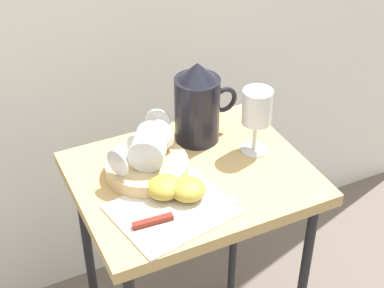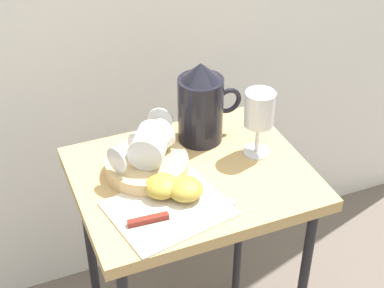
# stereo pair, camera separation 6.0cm
# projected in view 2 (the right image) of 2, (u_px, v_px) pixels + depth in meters

# --- Properties ---
(table) EXTENTS (0.52, 0.42, 0.68)m
(table) POSITION_uv_depth(u_px,v_px,m) (192.00, 200.00, 1.38)
(table) COLOR tan
(table) RESTS_ON ground_plane
(linen_napkin) EXTENTS (0.27, 0.23, 0.00)m
(linen_napkin) POSITION_uv_depth(u_px,v_px,m) (169.00, 209.00, 1.23)
(linen_napkin) COLOR silver
(linen_napkin) RESTS_ON table
(basket_tray) EXTENTS (0.19, 0.19, 0.03)m
(basket_tray) POSITION_uv_depth(u_px,v_px,m) (147.00, 166.00, 1.33)
(basket_tray) COLOR tan
(basket_tray) RESTS_ON table
(pitcher) EXTENTS (0.16, 0.11, 0.20)m
(pitcher) POSITION_uv_depth(u_px,v_px,m) (201.00, 109.00, 1.40)
(pitcher) COLOR black
(pitcher) RESTS_ON table
(wine_glass_upright) EXTENTS (0.07, 0.07, 0.16)m
(wine_glass_upright) POSITION_uv_depth(u_px,v_px,m) (259.00, 113.00, 1.33)
(wine_glass_upright) COLOR silver
(wine_glass_upright) RESTS_ON table
(wine_glass_tipped_near) EXTENTS (0.16, 0.12, 0.07)m
(wine_glass_tipped_near) POSITION_uv_depth(u_px,v_px,m) (150.00, 141.00, 1.32)
(wine_glass_tipped_near) COLOR silver
(wine_glass_tipped_near) RESTS_ON basket_tray
(wine_glass_tipped_far) EXTENTS (0.14, 0.16, 0.08)m
(wine_glass_tipped_far) POSITION_uv_depth(u_px,v_px,m) (150.00, 144.00, 1.30)
(wine_glass_tipped_far) COLOR silver
(wine_glass_tipped_far) RESTS_ON basket_tray
(apple_half_left) EXTENTS (0.08, 0.08, 0.04)m
(apple_half_left) POSITION_uv_depth(u_px,v_px,m) (162.00, 186.00, 1.26)
(apple_half_left) COLOR #B29938
(apple_half_left) RESTS_ON linen_napkin
(apple_half_right) EXTENTS (0.08, 0.08, 0.04)m
(apple_half_right) POSITION_uv_depth(u_px,v_px,m) (185.00, 189.00, 1.25)
(apple_half_right) COLOR #B29938
(apple_half_right) RESTS_ON linen_napkin
(knife) EXTENTS (0.23, 0.03, 0.01)m
(knife) POSITION_uv_depth(u_px,v_px,m) (166.00, 216.00, 1.21)
(knife) COLOR silver
(knife) RESTS_ON linen_napkin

